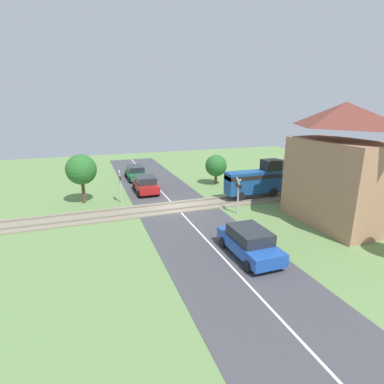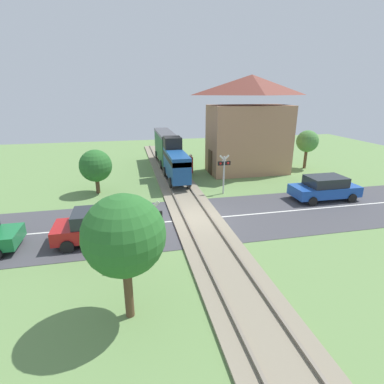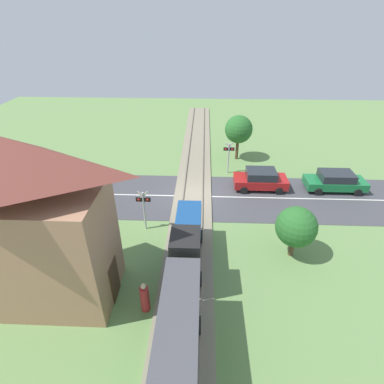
{
  "view_description": "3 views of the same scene",
  "coord_description": "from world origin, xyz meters",
  "px_view_note": "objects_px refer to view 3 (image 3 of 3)",
  "views": [
    {
      "loc": [
        22.01,
        -6.51,
        7.97
      ],
      "look_at": [
        0.0,
        1.36,
        1.2
      ],
      "focal_mm": 28.0,
      "sensor_mm": 36.0,
      "label": 1
    },
    {
      "loc": [
        -3.6,
        -15.16,
        6.91
      ],
      "look_at": [
        0.0,
        1.36,
        1.2
      ],
      "focal_mm": 28.0,
      "sensor_mm": 36.0,
      "label": 2
    },
    {
      "loc": [
        -0.74,
        19.18,
        11.92
      ],
      "look_at": [
        0.0,
        1.36,
        1.2
      ],
      "focal_mm": 28.0,
      "sensor_mm": 36.0,
      "label": 3
    }
  ],
  "objects_px": {
    "car_near_crossing": "(260,179)",
    "crossing_signal_east_approach": "(144,205)",
    "car_far_side": "(65,194)",
    "crossing_signal_west_approach": "(229,153)",
    "train": "(183,297)",
    "station_building": "(27,228)",
    "pedestrian_by_station": "(145,298)",
    "car_behind_queue": "(335,181)"
  },
  "relations": [
    {
      "from": "crossing_signal_west_approach",
      "to": "car_far_side",
      "type": "bearing_deg",
      "value": 24.65
    },
    {
      "from": "car_far_side",
      "to": "crossing_signal_west_approach",
      "type": "xyz_separation_m",
      "value": [
        -11.91,
        -5.47,
        0.99
      ]
    },
    {
      "from": "car_far_side",
      "to": "car_behind_queue",
      "type": "height_order",
      "value": "car_far_side"
    },
    {
      "from": "train",
      "to": "crossing_signal_west_approach",
      "type": "height_order",
      "value": "train"
    },
    {
      "from": "station_building",
      "to": "pedestrian_by_station",
      "type": "distance_m",
      "value": 5.98
    },
    {
      "from": "crossing_signal_east_approach",
      "to": "car_far_side",
      "type": "bearing_deg",
      "value": -22.62
    },
    {
      "from": "car_behind_queue",
      "to": "train",
      "type": "bearing_deg",
      "value": 48.37
    },
    {
      "from": "car_near_crossing",
      "to": "crossing_signal_east_approach",
      "type": "bearing_deg",
      "value": 34.14
    },
    {
      "from": "pedestrian_by_station",
      "to": "station_building",
      "type": "bearing_deg",
      "value": -8.83
    },
    {
      "from": "train",
      "to": "pedestrian_by_station",
      "type": "xyz_separation_m",
      "value": [
        1.79,
        -0.77,
        -1.11
      ]
    },
    {
      "from": "station_building",
      "to": "crossing_signal_east_approach",
      "type": "bearing_deg",
      "value": -126.4
    },
    {
      "from": "car_far_side",
      "to": "crossing_signal_east_approach",
      "type": "relative_size",
      "value": 1.58
    },
    {
      "from": "crossing_signal_west_approach",
      "to": "car_near_crossing",
      "type": "bearing_deg",
      "value": 132.35
    },
    {
      "from": "crossing_signal_east_approach",
      "to": "station_building",
      "type": "height_order",
      "value": "station_building"
    },
    {
      "from": "car_near_crossing",
      "to": "pedestrian_by_station",
      "type": "bearing_deg",
      "value": 58.75
    },
    {
      "from": "train",
      "to": "car_behind_queue",
      "type": "distance_m",
      "value": 16.5
    },
    {
      "from": "train",
      "to": "crossing_signal_east_approach",
      "type": "bearing_deg",
      "value": -67.37
    },
    {
      "from": "train",
      "to": "crossing_signal_west_approach",
      "type": "bearing_deg",
      "value": -100.84
    },
    {
      "from": "car_near_crossing",
      "to": "crossing_signal_west_approach",
      "type": "xyz_separation_m",
      "value": [
        2.36,
        -2.59,
        1.0
      ]
    },
    {
      "from": "train",
      "to": "car_near_crossing",
      "type": "height_order",
      "value": "train"
    },
    {
      "from": "car_near_crossing",
      "to": "station_building",
      "type": "bearing_deg",
      "value": 41.98
    },
    {
      "from": "car_near_crossing",
      "to": "car_behind_queue",
      "type": "bearing_deg",
      "value": 180.0
    },
    {
      "from": "train",
      "to": "crossing_signal_west_approach",
      "type": "xyz_separation_m",
      "value": [
        -2.85,
        -14.89,
        -0.06
      ]
    },
    {
      "from": "station_building",
      "to": "pedestrian_by_station",
      "type": "height_order",
      "value": "station_building"
    },
    {
      "from": "train",
      "to": "station_building",
      "type": "xyz_separation_m",
      "value": [
        6.76,
        -1.54,
        2.13
      ]
    },
    {
      "from": "train",
      "to": "car_behind_queue",
      "type": "xyz_separation_m",
      "value": [
        -10.94,
        -12.3,
        -1.07
      ]
    },
    {
      "from": "crossing_signal_west_approach",
      "to": "station_building",
      "type": "relative_size",
      "value": 0.34
    },
    {
      "from": "car_behind_queue",
      "to": "station_building",
      "type": "height_order",
      "value": "station_building"
    },
    {
      "from": "car_behind_queue",
      "to": "car_far_side",
      "type": "bearing_deg",
      "value": 8.2
    },
    {
      "from": "car_near_crossing",
      "to": "car_behind_queue",
      "type": "relative_size",
      "value": 0.91
    },
    {
      "from": "crossing_signal_west_approach",
      "to": "station_building",
      "type": "bearing_deg",
      "value": 54.25
    },
    {
      "from": "car_far_side",
      "to": "crossing_signal_west_approach",
      "type": "distance_m",
      "value": 13.14
    },
    {
      "from": "train",
      "to": "crossing_signal_west_approach",
      "type": "relative_size",
      "value": 4.42
    },
    {
      "from": "train",
      "to": "station_building",
      "type": "distance_m",
      "value": 7.25
    },
    {
      "from": "car_near_crossing",
      "to": "crossing_signal_west_approach",
      "type": "bearing_deg",
      "value": -47.65
    },
    {
      "from": "train",
      "to": "pedestrian_by_station",
      "type": "bearing_deg",
      "value": -23.15
    },
    {
      "from": "car_behind_queue",
      "to": "crossing_signal_east_approach",
      "type": "distance_m",
      "value": 14.87
    },
    {
      "from": "train",
      "to": "station_building",
      "type": "bearing_deg",
      "value": -12.82
    },
    {
      "from": "train",
      "to": "car_behind_queue",
      "type": "relative_size",
      "value": 2.75
    },
    {
      "from": "crossing_signal_west_approach",
      "to": "pedestrian_by_station",
      "type": "relative_size",
      "value": 1.68
    },
    {
      "from": "car_far_side",
      "to": "pedestrian_by_station",
      "type": "xyz_separation_m",
      "value": [
        -7.26,
        8.66,
        -0.07
      ]
    },
    {
      "from": "train",
      "to": "car_far_side",
      "type": "relative_size",
      "value": 2.8
    }
  ]
}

